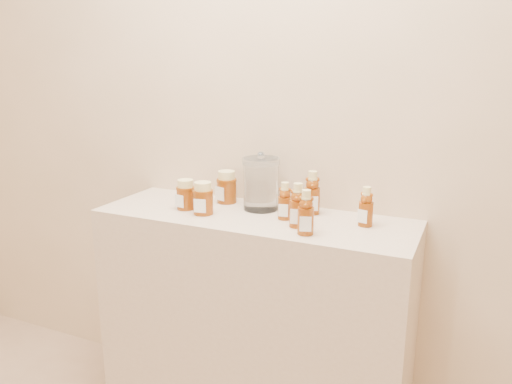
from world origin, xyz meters
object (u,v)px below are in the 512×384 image
at_px(display_table, 253,324).
at_px(bear_bottle_back_left, 285,198).
at_px(honey_jar_left, 186,194).
at_px(glass_canister, 261,182).
at_px(bear_bottle_front_left, 298,202).

distance_m(display_table, bear_bottle_back_left, 0.54).
distance_m(honey_jar_left, glass_canister, 0.30).
bearing_deg(bear_bottle_back_left, bear_bottle_front_left, -50.78).
relative_size(bear_bottle_back_left, glass_canister, 0.71).
bearing_deg(honey_jar_left, glass_canister, 36.02).
relative_size(display_table, glass_canister, 5.47).
height_order(bear_bottle_front_left, glass_canister, glass_canister).
distance_m(bear_bottle_back_left, bear_bottle_front_left, 0.10).
xyz_separation_m(display_table, bear_bottle_front_left, (0.19, -0.06, 0.54)).
xyz_separation_m(bear_bottle_back_left, honey_jar_left, (-0.40, -0.04, -0.02)).
distance_m(display_table, bear_bottle_front_left, 0.57).
relative_size(display_table, bear_bottle_back_left, 7.74).
bearing_deg(bear_bottle_back_left, display_table, 174.50).
relative_size(bear_bottle_front_left, honey_jar_left, 1.51).
xyz_separation_m(bear_bottle_front_left, glass_canister, (-0.20, 0.14, 0.02)).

